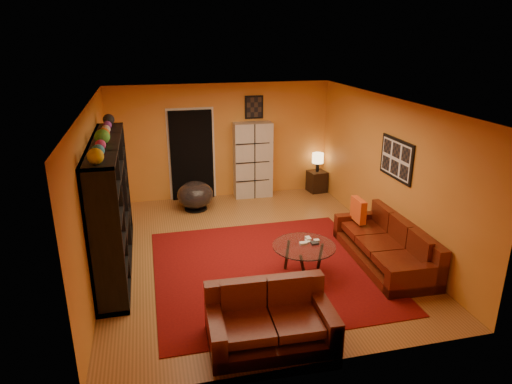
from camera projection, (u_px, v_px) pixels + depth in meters
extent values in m
plane|color=brown|center=(252.00, 251.00, 8.05)|extent=(6.00, 6.00, 0.00)
plane|color=white|center=(251.00, 102.00, 7.19)|extent=(6.00, 6.00, 0.00)
plane|color=orange|center=(222.00, 141.00, 10.37)|extent=(6.00, 0.00, 6.00)
plane|color=orange|center=(315.00, 265.00, 4.87)|extent=(6.00, 0.00, 6.00)
plane|color=orange|center=(95.00, 192.00, 7.07)|extent=(0.00, 6.00, 6.00)
plane|color=orange|center=(387.00, 171.00, 8.17)|extent=(0.00, 6.00, 6.00)
cube|color=#590A0B|center=(267.00, 269.00, 7.43)|extent=(3.60, 3.60, 0.01)
cube|color=black|center=(192.00, 156.00, 10.27)|extent=(0.95, 0.10, 2.04)
cube|color=black|center=(396.00, 159.00, 7.79)|extent=(0.03, 1.00, 0.70)
cube|color=black|center=(254.00, 107.00, 10.27)|extent=(0.42, 0.03, 0.52)
cube|color=black|center=(111.00, 206.00, 7.20)|extent=(0.45, 3.00, 2.10)
imported|color=black|center=(115.00, 211.00, 7.18)|extent=(0.95, 0.12, 0.55)
cube|color=#491309|center=(383.00, 253.00, 7.62)|extent=(1.00, 2.27, 0.32)
cube|color=#491309|center=(405.00, 237.00, 7.60)|extent=(0.26, 2.24, 0.85)
cube|color=#491309|center=(416.00, 275.00, 6.62)|extent=(0.92, 0.21, 0.62)
cube|color=#491309|center=(359.00, 221.00, 8.52)|extent=(0.92, 0.21, 0.62)
cube|color=#491309|center=(401.00, 253.00, 6.93)|extent=(0.72, 0.63, 0.12)
cube|color=#491309|center=(383.00, 236.00, 7.51)|extent=(0.72, 0.63, 0.12)
cube|color=#491309|center=(367.00, 222.00, 8.09)|extent=(0.72, 0.63, 0.12)
cube|color=#491309|center=(271.00, 331.00, 5.63)|extent=(1.58, 0.99, 0.32)
cube|color=#491309|center=(264.00, 296.00, 5.89)|extent=(1.55, 0.24, 0.85)
cube|color=#491309|center=(324.00, 314.00, 5.70)|extent=(0.22, 0.93, 0.62)
cube|color=#491309|center=(215.00, 328.00, 5.45)|extent=(0.22, 0.93, 0.62)
cube|color=#491309|center=(295.00, 309.00, 5.54)|extent=(0.60, 0.73, 0.12)
cube|color=#491309|center=(248.00, 314.00, 5.43)|extent=(0.60, 0.73, 0.12)
cube|color=#EB521A|center=(358.00, 210.00, 8.18)|extent=(0.12, 0.42, 0.42)
cylinder|color=silver|center=(304.00, 246.00, 7.11)|extent=(0.99, 0.99, 0.02)
cylinder|color=black|center=(320.00, 256.00, 7.31)|extent=(0.05, 0.05, 0.48)
cylinder|color=black|center=(287.00, 255.00, 7.37)|extent=(0.05, 0.05, 0.48)
cylinder|color=black|center=(303.00, 270.00, 6.91)|extent=(0.05, 0.05, 0.48)
cube|color=beige|center=(253.00, 160.00, 10.48)|extent=(0.88, 0.41, 1.73)
cylinder|color=black|center=(196.00, 209.00, 9.92)|extent=(0.44, 0.44, 0.03)
cylinder|color=black|center=(196.00, 205.00, 9.89)|extent=(0.06, 0.06, 0.15)
ellipsoid|color=#40393A|center=(195.00, 195.00, 9.81)|extent=(0.77, 0.77, 0.58)
cube|color=black|center=(317.00, 181.00, 10.98)|extent=(0.44, 0.44, 0.50)
cylinder|color=black|center=(317.00, 167.00, 10.87)|extent=(0.08, 0.08, 0.22)
cylinder|color=#FFD68C|center=(318.00, 158.00, 10.79)|extent=(0.27, 0.27, 0.23)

